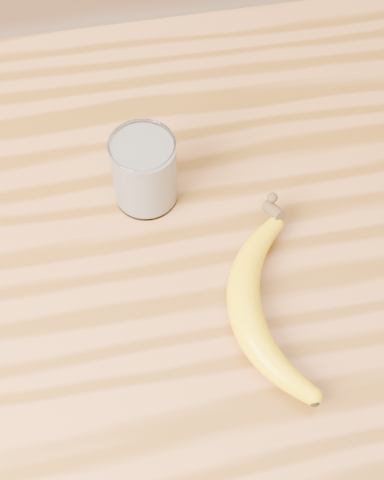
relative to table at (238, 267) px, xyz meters
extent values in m
plane|color=brown|center=(0.00, 0.00, -0.77)|extent=(4.00, 4.00, 0.00)
cube|color=#9C5D2C|center=(0.00, 0.00, 0.11)|extent=(1.20, 0.80, 0.04)
cylinder|color=white|center=(-0.12, 0.06, 0.18)|extent=(0.08, 0.08, 0.10)
torus|color=white|center=(-0.12, 0.06, 0.23)|extent=(0.08, 0.08, 0.00)
cylinder|color=silver|center=(-0.12, 0.06, 0.18)|extent=(0.08, 0.08, 0.09)
camera|label=1|loc=(-0.16, -0.46, 0.86)|focal=50.00mm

